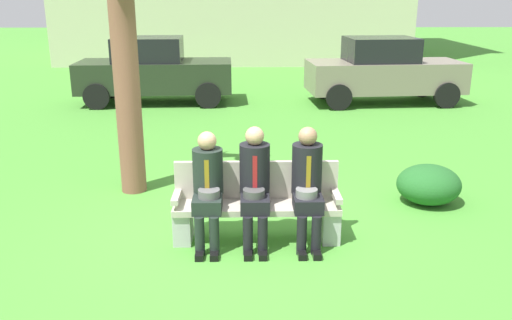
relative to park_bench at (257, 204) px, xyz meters
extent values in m
plane|color=#468E31|center=(-0.19, -0.06, -0.42)|extent=(80.00, 80.00, 0.00)
cube|color=#B7AD9E|center=(0.00, -0.06, -0.01)|extent=(1.89, 0.44, 0.07)
cube|color=#B7AD9E|center=(0.00, 0.13, 0.25)|extent=(1.89, 0.06, 0.45)
cube|color=#B7AD9E|center=(-0.91, -0.06, 0.13)|extent=(0.08, 0.44, 0.06)
cube|color=#B7AD9E|center=(0.91, -0.06, 0.13)|extent=(0.08, 0.44, 0.06)
cube|color=#B3B3B3|center=(-0.85, -0.06, -0.23)|extent=(0.20, 0.37, 0.38)
cube|color=#B3B3B3|center=(0.85, -0.06, -0.23)|extent=(0.20, 0.37, 0.38)
cube|color=#1E2823|center=(-0.55, -0.23, 0.11)|extent=(0.32, 0.38, 0.16)
cylinder|color=#1E2823|center=(-0.63, -0.42, -0.20)|extent=(0.11, 0.11, 0.45)
cylinder|color=#1E2823|center=(-0.47, -0.42, -0.20)|extent=(0.11, 0.11, 0.45)
cube|color=black|center=(-0.63, -0.48, -0.39)|extent=(0.09, 0.22, 0.07)
cube|color=black|center=(-0.47, -0.48, -0.39)|extent=(0.09, 0.22, 0.07)
cylinder|color=#1E2823|center=(-0.55, -0.04, 0.42)|extent=(0.34, 0.34, 0.52)
cube|color=olive|center=(-0.55, -0.20, 0.44)|extent=(0.05, 0.01, 0.33)
sphere|color=tan|center=(-0.55, -0.04, 0.77)|extent=(0.21, 0.21, 0.21)
cylinder|color=#575757|center=(-0.52, -0.25, 0.23)|extent=(0.24, 0.24, 0.09)
cube|color=black|center=(-0.02, -0.23, 0.11)|extent=(0.32, 0.38, 0.16)
cylinder|color=black|center=(-0.10, -0.42, -0.20)|extent=(0.11, 0.11, 0.45)
cylinder|color=black|center=(0.06, -0.42, -0.20)|extent=(0.11, 0.11, 0.45)
cube|color=black|center=(-0.10, -0.48, -0.39)|extent=(0.09, 0.22, 0.07)
cube|color=black|center=(0.06, -0.48, -0.39)|extent=(0.09, 0.22, 0.07)
cylinder|color=black|center=(-0.02, -0.04, 0.44)|extent=(0.34, 0.34, 0.57)
cube|color=maroon|center=(-0.02, -0.20, 0.46)|extent=(0.05, 0.01, 0.37)
sphere|color=tan|center=(-0.02, -0.04, 0.82)|extent=(0.21, 0.21, 0.21)
cylinder|color=#414141|center=(-0.03, -0.25, 0.23)|extent=(0.24, 0.24, 0.09)
cube|color=black|center=(0.56, -0.23, 0.11)|extent=(0.32, 0.38, 0.16)
cylinder|color=black|center=(0.48, -0.42, -0.20)|extent=(0.11, 0.11, 0.45)
cylinder|color=black|center=(0.64, -0.42, -0.20)|extent=(0.11, 0.11, 0.45)
cube|color=black|center=(0.48, -0.48, -0.39)|extent=(0.09, 0.22, 0.07)
cube|color=black|center=(0.64, -0.48, -0.39)|extent=(0.09, 0.22, 0.07)
cylinder|color=black|center=(0.56, -0.04, 0.44)|extent=(0.34, 0.34, 0.57)
cube|color=olive|center=(0.56, -0.20, 0.46)|extent=(0.05, 0.01, 0.36)
sphere|color=#9E7556|center=(0.56, -0.04, 0.82)|extent=(0.21, 0.21, 0.21)
cylinder|color=slate|center=(0.54, -0.25, 0.23)|extent=(0.24, 0.24, 0.09)
cylinder|color=brown|center=(-1.75, 1.61, 1.22)|extent=(0.35, 0.35, 3.29)
ellipsoid|color=#215D25|center=(2.35, 1.04, -0.15)|extent=(0.86, 0.79, 0.54)
cube|color=#232D1E|center=(-2.46, 8.11, 0.28)|extent=(3.96, 1.71, 0.76)
cube|color=black|center=(-2.61, 8.11, 0.96)|extent=(1.75, 1.42, 0.60)
cylinder|color=black|center=(-1.13, 8.94, -0.10)|extent=(0.64, 0.16, 0.64)
cylinder|color=black|center=(-1.07, 7.39, -0.10)|extent=(0.64, 0.16, 0.64)
cylinder|color=black|center=(-3.85, 8.84, -0.10)|extent=(0.64, 0.16, 0.64)
cylinder|color=black|center=(-3.79, 7.28, -0.10)|extent=(0.64, 0.16, 0.64)
cube|color=slate|center=(3.44, 7.97, 0.28)|extent=(4.01, 1.85, 0.76)
cube|color=black|center=(3.29, 7.96, 0.96)|extent=(1.80, 1.48, 0.60)
cylinder|color=black|center=(4.74, 8.85, -0.10)|extent=(0.65, 0.19, 0.64)
cylinder|color=black|center=(4.86, 7.29, -0.10)|extent=(0.65, 0.19, 0.64)
cylinder|color=black|center=(2.02, 8.64, -0.10)|extent=(0.65, 0.19, 0.64)
cylinder|color=black|center=(2.14, 7.09, -0.10)|extent=(0.65, 0.19, 0.64)
camera|label=1|loc=(-0.11, -5.70, 2.33)|focal=37.42mm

